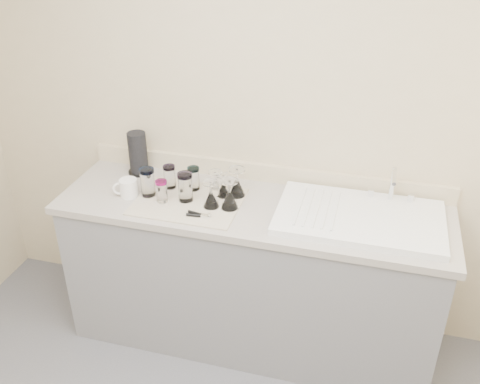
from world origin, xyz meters
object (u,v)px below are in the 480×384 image
(tumbler_cyan, at_px, (170,177))
(white_mug, at_px, (128,188))
(can_opener, at_px, (199,215))
(paper_towel_roll, at_px, (138,154))
(tumbler_purple, at_px, (194,178))
(tumbler_lavender, at_px, (185,187))
(goblet_back_left, at_px, (215,186))
(goblet_front_left, at_px, (211,198))
(sink_unit, at_px, (360,217))
(tumbler_magenta, at_px, (148,182))
(goblet_front_right, at_px, (230,199))
(goblet_extra, at_px, (224,189))
(goblet_back_right, at_px, (237,186))
(tumbler_blue, at_px, (162,191))

(tumbler_cyan, xyz_separation_m, white_mug, (-0.18, -0.14, -0.03))
(tumbler_cyan, height_order, can_opener, tumbler_cyan)
(white_mug, distance_m, paper_towel_roll, 0.28)
(can_opener, distance_m, white_mug, 0.45)
(tumbler_purple, height_order, white_mug, tumbler_purple)
(paper_towel_roll, bearing_deg, tumbler_lavender, -32.65)
(tumbler_lavender, bearing_deg, goblet_back_left, 40.27)
(tumbler_cyan, distance_m, goblet_front_left, 0.31)
(tumbler_lavender, relative_size, goblet_front_left, 1.09)
(white_mug, bearing_deg, sink_unit, 3.90)
(sink_unit, distance_m, tumbler_purple, 0.90)
(tumbler_magenta, relative_size, goblet_front_right, 0.98)
(goblet_front_left, bearing_deg, sink_unit, 6.22)
(sink_unit, height_order, tumbler_purple, sink_unit)
(tumbler_cyan, bearing_deg, tumbler_purple, 7.40)
(goblet_front_left, bearing_deg, goblet_extra, 76.69)
(goblet_back_right, bearing_deg, goblet_back_left, -173.95)
(tumbler_magenta, height_order, goblet_front_left, tumbler_magenta)
(tumbler_magenta, distance_m, goblet_back_right, 0.47)
(tumbler_purple, bearing_deg, goblet_back_left, -7.30)
(goblet_back_left, distance_m, goblet_extra, 0.05)
(tumbler_lavender, xyz_separation_m, goblet_back_left, (0.13, 0.11, -0.04))
(sink_unit, relative_size, goblet_extra, 6.56)
(sink_unit, bearing_deg, tumbler_cyan, 177.05)
(goblet_front_right, distance_m, goblet_extra, 0.13)
(tumbler_magenta, height_order, can_opener, tumbler_magenta)
(goblet_back_right, height_order, white_mug, goblet_back_right)
(paper_towel_roll, bearing_deg, goblet_front_right, -22.32)
(can_opener, bearing_deg, white_mug, 166.23)
(goblet_back_left, relative_size, can_opener, 1.05)
(tumbler_blue, bearing_deg, sink_unit, 5.66)
(goblet_extra, relative_size, white_mug, 0.87)
(tumbler_lavender, height_order, white_mug, tumbler_lavender)
(tumbler_blue, xyz_separation_m, white_mug, (-0.20, 0.02, -0.02))
(tumbler_blue, relative_size, goblet_front_left, 0.85)
(goblet_front_left, relative_size, white_mug, 1.00)
(tumbler_purple, relative_size, goblet_front_right, 0.82)
(can_opener, bearing_deg, goblet_back_right, 63.70)
(goblet_back_left, relative_size, goblet_front_left, 0.92)
(goblet_back_left, height_order, paper_towel_roll, paper_towel_roll)
(sink_unit, xyz_separation_m, can_opener, (-0.78, -0.19, -0.00))
(tumbler_lavender, distance_m, goblet_back_left, 0.17)
(tumbler_purple, bearing_deg, tumbler_magenta, -149.10)
(tumbler_magenta, bearing_deg, tumbler_lavender, 0.44)
(goblet_extra, bearing_deg, sink_unit, -3.31)
(tumbler_magenta, distance_m, tumbler_lavender, 0.21)
(white_mug, bearing_deg, goblet_front_left, 0.14)
(tumbler_purple, xyz_separation_m, paper_towel_roll, (-0.38, 0.12, 0.05))
(can_opener, bearing_deg, tumbler_blue, 159.09)
(goblet_back_left, bearing_deg, goblet_back_right, 6.05)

